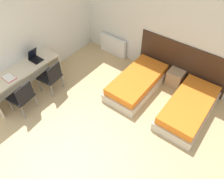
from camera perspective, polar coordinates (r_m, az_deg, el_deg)
The scene contains 13 objects.
ground_plane at distance 4.70m, azimuth -18.10°, elevation -20.72°, with size 20.00×20.00×0.00m, color tan.
wall_back at distance 5.88m, azimuth 11.58°, elevation 16.02°, with size 5.58×0.05×2.70m.
wall_left at distance 5.88m, azimuth -20.15°, elevation 14.19°, with size 0.05×5.10×2.70m.
headboard_panel at distance 6.01m, azimuth 17.66°, elevation 6.46°, with size 2.44×0.03×1.15m.
bed_near_window at distance 5.75m, azimuth 6.61°, elevation 1.80°, with size 0.92×1.86×0.43m.
bed_near_door at distance 5.43m, azimuth 19.35°, elevation -4.56°, with size 0.92×1.86×0.43m.
nightstand at distance 6.07m, azimuth 16.14°, elevation 2.93°, with size 0.40×0.35×0.44m.
radiator at distance 6.90m, azimuth 0.29°, elevation 11.39°, with size 0.91×0.12×0.58m.
desk at distance 5.78m, azimuth -22.06°, elevation 3.60°, with size 0.57×1.89×0.78m.
chair_near_laptop at distance 5.68m, azimuth -15.61°, elevation 3.47°, with size 0.52×0.52×0.88m.
chair_near_notebook at distance 5.38m, azimuth -22.44°, elevation -1.60°, with size 0.52×0.52×0.88m.
laptop at distance 5.81m, azimuth -19.51°, elevation 7.85°, with size 0.31×0.25×0.30m.
open_notebook at distance 5.53m, azimuth -25.34°, elevation 2.82°, with size 0.32×0.23×0.02m.
Camera 1 is at (2.15, -0.57, 4.14)m, focal length 35.00 mm.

